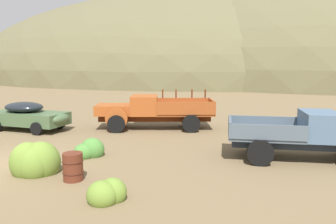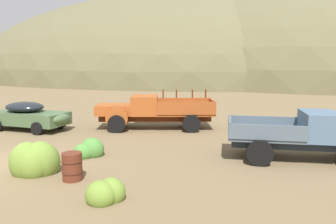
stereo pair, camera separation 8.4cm
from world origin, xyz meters
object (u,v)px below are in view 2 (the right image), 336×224
at_px(truck_chalk_blue, 315,135).
at_px(truck_oxide_orange, 147,111).
at_px(oil_drum_by_truck, 72,167).
at_px(car_weathered_green, 31,116).

bearing_deg(truck_chalk_blue, truck_oxide_orange, 148.55).
xyz_separation_m(truck_chalk_blue, oil_drum_by_truck, (-7.67, -4.58, -0.55)).
height_order(car_weathered_green, oil_drum_by_truck, car_weathered_green).
bearing_deg(car_weathered_green, oil_drum_by_truck, -40.31).
height_order(car_weathered_green, truck_chalk_blue, truck_chalk_blue).
distance_m(truck_oxide_orange, truck_chalk_blue, 9.15).
bearing_deg(oil_drum_by_truck, truck_chalk_blue, 30.86).
bearing_deg(truck_oxide_orange, truck_chalk_blue, 137.53).
xyz_separation_m(car_weathered_green, truck_chalk_blue, (14.36, -1.61, 0.19)).
height_order(truck_oxide_orange, oil_drum_by_truck, truck_oxide_orange).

